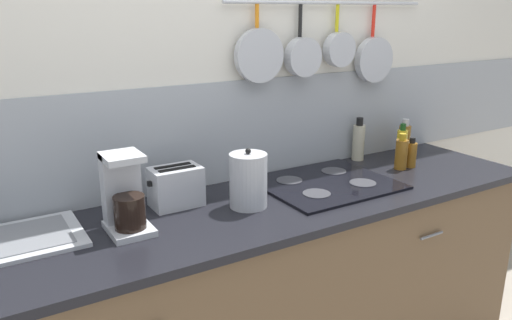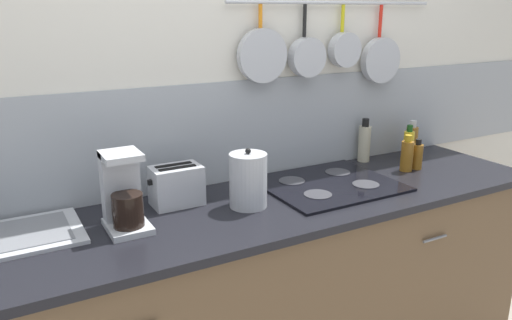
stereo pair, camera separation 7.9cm
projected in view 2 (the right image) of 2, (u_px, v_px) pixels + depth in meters
wall_back at (229, 100)px, 2.32m from camera, size 7.20×0.14×2.60m
cabinet_base at (267, 298)px, 2.25m from camera, size 2.69×0.64×0.85m
countertop at (268, 207)px, 2.12m from camera, size 2.73×0.66×0.03m
coffee_maker at (124, 196)px, 1.85m from camera, size 0.15×0.20×0.29m
toaster at (176, 185)px, 2.08m from camera, size 0.22×0.14×0.17m
kettle at (248, 180)px, 2.05m from camera, size 0.16×0.16×0.25m
cooktop at (328, 184)px, 2.33m from camera, size 0.60×0.52×0.01m
bottle_vinegar at (364, 142)px, 2.68m from camera, size 0.07×0.07×0.23m
bottle_hot_sauce at (407, 155)px, 2.52m from camera, size 0.06×0.06×0.19m
bottle_olive_oil at (417, 156)px, 2.56m from camera, size 0.05×0.05×0.16m
bottle_cooking_wine at (408, 145)px, 2.69m from camera, size 0.06×0.06×0.20m
bottle_sesame_oil at (411, 141)px, 2.76m from camera, size 0.07×0.07×0.21m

